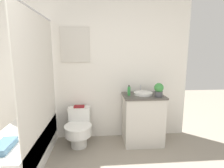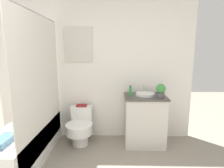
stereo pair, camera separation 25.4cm
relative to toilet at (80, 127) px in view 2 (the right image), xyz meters
name	(u,v)px [view 2 (the right image)]	position (x,y,z in m)	size (l,w,h in m)	color
wall_back	(94,66)	(0.20, 0.31, 0.96)	(3.34, 0.07, 2.50)	white
shower_area	(26,139)	(-0.66, -0.45, 0.01)	(0.56, 1.46, 1.98)	white
toilet	(80,127)	(0.00, 0.00, 0.00)	(0.42, 0.54, 0.59)	white
vanity	(144,120)	(1.04, 0.02, 0.12)	(0.65, 0.50, 0.81)	beige
sink	(145,94)	(1.04, 0.04, 0.54)	(0.30, 0.34, 0.13)	white
soap_bottle	(130,91)	(0.81, 0.01, 0.59)	(0.05, 0.05, 0.16)	green
potted_plant	(161,91)	(1.25, -0.10, 0.63)	(0.14, 0.14, 0.21)	#4C4C51
book_on_tank	(82,105)	(0.00, 0.16, 0.31)	(0.17, 0.12, 0.02)	maroon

